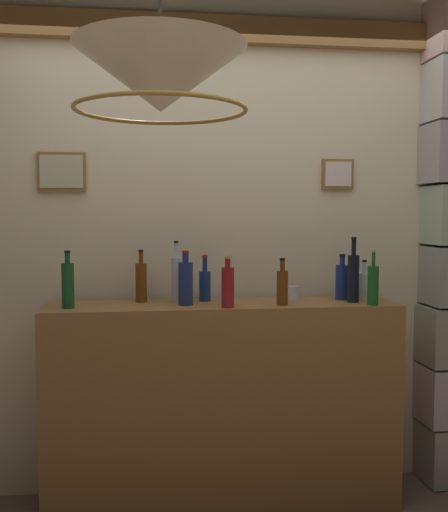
% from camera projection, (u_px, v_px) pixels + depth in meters
% --- Properties ---
extents(panelled_rear_partition, '(3.79, 0.15, 2.78)m').
position_uv_depth(panelled_rear_partition, '(216.00, 228.00, 3.31)').
color(panelled_rear_partition, beige).
rests_on(panelled_rear_partition, ground).
extents(bar_shelf_unit, '(1.82, 0.40, 1.08)m').
position_uv_depth(bar_shelf_unit, '(223.00, 405.00, 3.11)').
color(bar_shelf_unit, olive).
rests_on(bar_shelf_unit, ground).
extents(liquor_bottle_brandy, '(0.06, 0.06, 0.22)m').
position_uv_depth(liquor_bottle_brandy, '(364.00, 285.00, 3.21)').
color(liquor_bottle_brandy, '#A8CFBF').
rests_on(liquor_bottle_brandy, bar_shelf_unit).
extents(liquor_bottle_mezcal, '(0.06, 0.06, 0.24)m').
position_uv_depth(liquor_bottle_mezcal, '(282.00, 286.00, 3.00)').
color(liquor_bottle_mezcal, brown).
rests_on(liquor_bottle_mezcal, bar_shelf_unit).
extents(liquor_bottle_whiskey, '(0.06, 0.06, 0.34)m').
position_uv_depth(liquor_bottle_whiskey, '(353.00, 277.00, 3.10)').
color(liquor_bottle_whiskey, black).
rests_on(liquor_bottle_whiskey, bar_shelf_unit).
extents(liquor_bottle_bourbon, '(0.07, 0.07, 0.25)m').
position_uv_depth(liquor_bottle_bourbon, '(342.00, 281.00, 3.19)').
color(liquor_bottle_bourbon, navy).
rests_on(liquor_bottle_bourbon, bar_shelf_unit).
extents(liquor_bottle_sherry, '(0.07, 0.07, 0.28)m').
position_uv_depth(liquor_bottle_sherry, '(186.00, 282.00, 3.00)').
color(liquor_bottle_sherry, navy).
rests_on(liquor_bottle_sherry, bar_shelf_unit).
extents(liquor_bottle_tequila, '(0.06, 0.06, 0.28)m').
position_uv_depth(liquor_bottle_tequila, '(141.00, 281.00, 3.11)').
color(liquor_bottle_tequila, brown).
rests_on(liquor_bottle_tequila, bar_shelf_unit).
extents(liquor_bottle_vermouth, '(0.06, 0.06, 0.28)m').
position_uv_depth(liquor_bottle_vermouth, '(373.00, 284.00, 3.00)').
color(liquor_bottle_vermouth, '#195822').
rests_on(liquor_bottle_vermouth, bar_shelf_unit).
extents(liquor_bottle_rye, '(0.06, 0.06, 0.28)m').
position_uv_depth(liquor_bottle_rye, '(68.00, 284.00, 2.90)').
color(liquor_bottle_rye, '#185025').
rests_on(liquor_bottle_rye, bar_shelf_unit).
extents(liquor_bottle_amaro, '(0.06, 0.06, 0.25)m').
position_uv_depth(liquor_bottle_amaro, '(205.00, 284.00, 3.14)').
color(liquor_bottle_amaro, navy).
rests_on(liquor_bottle_amaro, bar_shelf_unit).
extents(liquor_bottle_vodka, '(0.06, 0.06, 0.32)m').
position_uv_depth(liquor_bottle_vodka, '(176.00, 278.00, 3.11)').
color(liquor_bottle_vodka, silver).
rests_on(liquor_bottle_vodka, bar_shelf_unit).
extents(liquor_bottle_port, '(0.06, 0.06, 0.25)m').
position_uv_depth(liquor_bottle_port, '(228.00, 286.00, 2.93)').
color(liquor_bottle_port, maroon).
rests_on(liquor_bottle_port, bar_shelf_unit).
extents(glass_tumbler_rocks, '(0.06, 0.06, 0.07)m').
position_uv_depth(glass_tumbler_rocks, '(292.00, 293.00, 3.20)').
color(glass_tumbler_rocks, silver).
rests_on(glass_tumbler_rocks, bar_shelf_unit).
extents(pendant_lamp, '(0.64, 0.64, 0.51)m').
position_uv_depth(pendant_lamp, '(161.00, 81.00, 2.14)').
color(pendant_lamp, '#EFE5C6').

